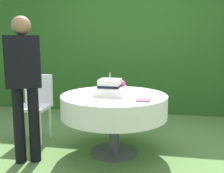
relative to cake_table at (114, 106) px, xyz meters
The scene contains 10 objects.
ground_plane 0.59m from the cake_table, ahead, with size 20.00×20.00×0.00m, color #547A3D.
foliage_hedge 2.23m from the cake_table, 90.00° to the left, with size 6.45×0.56×2.31m, color #28561E.
cake_table is the anchor object (origin of this frame).
wedding_cake 0.22m from the cake_table, 136.00° to the right, with size 0.35×0.35×0.26m.
serving_plate_near 0.43m from the cake_table, 112.50° to the right, with size 0.12×0.12×0.01m, color white.
serving_plate_far 0.49m from the cake_table, 102.07° to the left, with size 0.14×0.14×0.01m, color white.
serving_plate_left 0.34m from the cake_table, ahead, with size 0.13×0.13×0.01m, color white.
napkin_stack 0.47m from the cake_table, 36.53° to the right, with size 0.15×0.15×0.01m, color #6B4C60.
garden_chair 1.16m from the cake_table, 166.47° to the left, with size 0.41×0.41×0.89m.
standing_person 1.05m from the cake_table, 155.87° to the right, with size 0.41×0.33×1.60m.
Camera 1 is at (0.52, -2.99, 1.33)m, focal length 42.21 mm.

